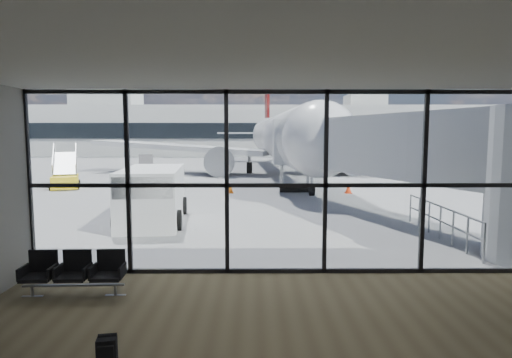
{
  "coord_description": "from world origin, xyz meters",
  "views": [
    {
      "loc": [
        -0.54,
        -10.32,
        3.43
      ],
      "look_at": [
        -0.48,
        3.0,
        2.04
      ],
      "focal_mm": 30.0,
      "sensor_mm": 36.0,
      "label": 1
    }
  ],
  "objects_px": {
    "airliner": "(282,138)",
    "belt_loader": "(146,170)",
    "seating_row": "(75,271)",
    "mobile_stairs": "(65,180)",
    "backpack": "(107,351)",
    "service_van": "(152,195)"
  },
  "relations": [
    {
      "from": "airliner",
      "to": "belt_loader",
      "type": "bearing_deg",
      "value": -160.36
    },
    {
      "from": "seating_row",
      "to": "mobile_stairs",
      "type": "height_order",
      "value": "mobile_stairs"
    },
    {
      "from": "seating_row",
      "to": "mobile_stairs",
      "type": "bearing_deg",
      "value": 112.3
    },
    {
      "from": "backpack",
      "to": "seating_row",
      "type": "bearing_deg",
      "value": 110.39
    },
    {
      "from": "belt_loader",
      "to": "seating_row",
      "type": "bearing_deg",
      "value": -93.1
    },
    {
      "from": "backpack",
      "to": "service_van",
      "type": "distance_m",
      "value": 10.54
    },
    {
      "from": "mobile_stairs",
      "to": "service_van",
      "type": "bearing_deg",
      "value": -73.61
    },
    {
      "from": "airliner",
      "to": "service_van",
      "type": "bearing_deg",
      "value": -108.68
    },
    {
      "from": "airliner",
      "to": "belt_loader",
      "type": "height_order",
      "value": "airliner"
    },
    {
      "from": "backpack",
      "to": "mobile_stairs",
      "type": "bearing_deg",
      "value": 105.47
    },
    {
      "from": "service_van",
      "to": "mobile_stairs",
      "type": "xyz_separation_m",
      "value": [
        -8.19,
        10.89,
        -0.55
      ]
    },
    {
      "from": "seating_row",
      "to": "belt_loader",
      "type": "height_order",
      "value": "belt_loader"
    },
    {
      "from": "belt_loader",
      "to": "mobile_stairs",
      "type": "bearing_deg",
      "value": -129.61
    },
    {
      "from": "backpack",
      "to": "service_van",
      "type": "xyz_separation_m",
      "value": [
        -1.75,
        10.36,
        0.88
      ]
    },
    {
      "from": "service_van",
      "to": "airliner",
      "type": "bearing_deg",
      "value": 68.4
    },
    {
      "from": "backpack",
      "to": "service_van",
      "type": "bearing_deg",
      "value": 89.97
    },
    {
      "from": "airliner",
      "to": "backpack",
      "type": "bearing_deg",
      "value": -100.86
    },
    {
      "from": "seating_row",
      "to": "mobile_stairs",
      "type": "xyz_separation_m",
      "value": [
        -8.3,
        18.41,
        0.02
      ]
    },
    {
      "from": "seating_row",
      "to": "belt_loader",
      "type": "bearing_deg",
      "value": 98.88
    },
    {
      "from": "seating_row",
      "to": "mobile_stairs",
      "type": "distance_m",
      "value": 20.19
    },
    {
      "from": "backpack",
      "to": "mobile_stairs",
      "type": "distance_m",
      "value": 23.46
    },
    {
      "from": "airliner",
      "to": "mobile_stairs",
      "type": "relative_size",
      "value": 11.35
    }
  ]
}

